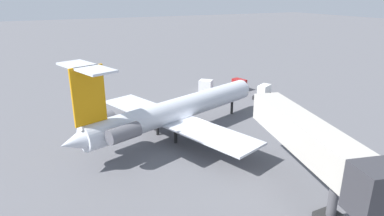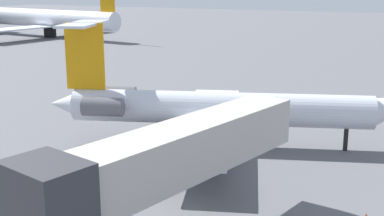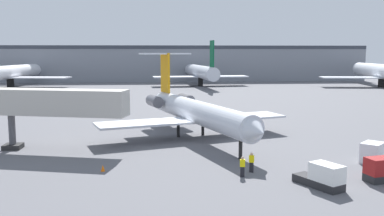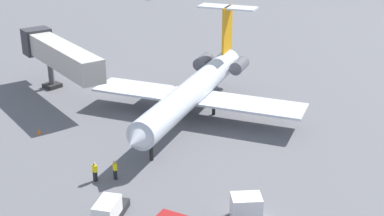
{
  "view_description": "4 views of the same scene",
  "coord_description": "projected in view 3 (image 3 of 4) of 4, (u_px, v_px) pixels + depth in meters",
  "views": [
    {
      "loc": [
        -31.57,
        15.79,
        16.03
      ],
      "look_at": [
        2.0,
        -0.86,
        2.98
      ],
      "focal_mm": 30.97,
      "sensor_mm": 36.0,
      "label": 1
    },
    {
      "loc": [
        -35.22,
        -14.18,
        13.13
      ],
      "look_at": [
        -0.47,
        2.29,
        3.58
      ],
      "focal_mm": 47.78,
      "sensor_mm": 36.0,
      "label": 2
    },
    {
      "loc": [
        -2.53,
        -46.89,
        9.99
      ],
      "look_at": [
        1.14,
        -0.78,
        3.88
      ],
      "focal_mm": 39.42,
      "sensor_mm": 36.0,
      "label": 3
    },
    {
      "loc": [
        35.17,
        -38.77,
        21.9
      ],
      "look_at": [
        4.36,
        -2.15,
        2.83
      ],
      "focal_mm": 49.96,
      "sensor_mm": 36.0,
      "label": 4
    }
  ],
  "objects": [
    {
      "name": "ground_crew_marshaller",
      "position": [
        252.0,
        162.0,
        35.29
      ],
      "size": [
        0.47,
        0.4,
        1.69
      ],
      "color": "black",
      "rests_on": "ground_plane"
    },
    {
      "name": "parked_airliner_centre",
      "position": [
        383.0,
        72.0,
        120.98
      ],
      "size": [
        35.59,
        41.98,
        13.64
      ],
      "color": "silver",
      "rests_on": "ground_plane"
    },
    {
      "name": "baggage_tug_trailing",
      "position": [
        323.0,
        177.0,
        31.17
      ],
      "size": [
        3.06,
        4.2,
        1.9
      ],
      "color": "#262628",
      "rests_on": "ground_plane"
    },
    {
      "name": "ground_plane",
      "position": [
        181.0,
        141.0,
        47.85
      ],
      "size": [
        400.0,
        400.0,
        0.1
      ],
      "primitive_type": "cube",
      "color": "#5B5B60"
    },
    {
      "name": "jet_bridge",
      "position": [
        34.0,
        103.0,
        42.89
      ],
      "size": [
        17.51,
        7.08,
        6.61
      ],
      "color": "#B7B2A8",
      "rests_on": "ground_plane"
    },
    {
      "name": "terminal_building",
      "position": [
        165.0,
        63.0,
        153.4
      ],
      "size": [
        139.88,
        23.03,
        12.34
      ],
      "color": "gray",
      "rests_on": "ground_plane"
    },
    {
      "name": "parked_airliner_west_end",
      "position": [
        10.0,
        73.0,
        121.58
      ],
      "size": [
        34.8,
        41.02,
        13.28
      ],
      "color": "white",
      "rests_on": "ground_plane"
    },
    {
      "name": "parked_airliner_west_mid",
      "position": [
        201.0,
        72.0,
        125.59
      ],
      "size": [
        28.81,
        33.94,
        13.13
      ],
      "color": "silver",
      "rests_on": "ground_plane"
    },
    {
      "name": "ground_crew_loader",
      "position": [
        242.0,
        167.0,
        33.95
      ],
      "size": [
        0.42,
        0.29,
        1.69
      ],
      "color": "black",
      "rests_on": "ground_plane"
    },
    {
      "name": "cargo_container_uld",
      "position": [
        372.0,
        153.0,
        38.29
      ],
      "size": [
        2.7,
        2.69,
        1.87
      ],
      "color": "silver",
      "rests_on": "ground_plane"
    },
    {
      "name": "regional_jet",
      "position": [
        194.0,
        110.0,
        49.33
      ],
      "size": [
        23.1,
        27.54,
        9.92
      ],
      "color": "silver",
      "rests_on": "ground_plane"
    },
    {
      "name": "traffic_cone_near",
      "position": [
        103.0,
        168.0,
        35.62
      ],
      "size": [
        0.36,
        0.36,
        0.55
      ],
      "color": "orange",
      "rests_on": "ground_plane"
    }
  ]
}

